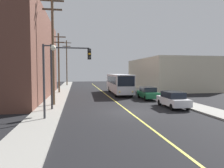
# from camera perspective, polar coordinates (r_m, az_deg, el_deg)

# --- Properties ---
(ground_plane) EXTENTS (120.00, 120.00, 0.00)m
(ground_plane) POSITION_cam_1_polar(r_m,az_deg,el_deg) (18.83, 4.82, -7.73)
(ground_plane) COLOR black
(sidewalk_left) EXTENTS (2.50, 90.00, 0.15)m
(sidewalk_left) POSITION_cam_1_polar(r_m,az_deg,el_deg) (28.21, -15.01, -3.95)
(sidewalk_left) COLOR gray
(sidewalk_left) RESTS_ON ground
(sidewalk_right) EXTENTS (2.50, 90.00, 0.15)m
(sidewalk_right) POSITION_cam_1_polar(r_m,az_deg,el_deg) (30.53, 13.27, -3.38)
(sidewalk_right) COLOR gray
(sidewalk_right) RESTS_ON ground
(lane_stripe_center) EXTENTS (0.16, 60.00, 0.01)m
(lane_stripe_center) POSITION_cam_1_polar(r_m,az_deg,el_deg) (33.40, -1.72, -2.83)
(lane_stripe_center) COLOR #D8CC4C
(lane_stripe_center) RESTS_ON ground
(building_left_brick) EXTENTS (10.00, 23.34, 11.45)m
(building_left_brick) POSITION_cam_1_polar(r_m,az_deg,el_deg) (31.65, -26.17, 6.85)
(building_left_brick) COLOR brown
(building_left_brick) RESTS_ON ground
(building_right_warehouse) EXTENTS (12.00, 19.76, 6.31)m
(building_right_warehouse) POSITION_cam_1_polar(r_m,az_deg,el_deg) (45.62, 15.03, 2.69)
(building_right_warehouse) COLOR beige
(building_right_warehouse) RESTS_ON ground
(city_bus) EXTENTS (3.00, 12.23, 3.20)m
(city_bus) POSITION_cam_1_polar(r_m,az_deg,el_deg) (33.87, 1.90, 0.33)
(city_bus) COLOR silver
(city_bus) RESTS_ON ground
(parked_car_white) EXTENTS (1.87, 4.43, 1.62)m
(parked_car_white) POSITION_cam_1_polar(r_m,az_deg,el_deg) (21.82, 16.46, -4.08)
(parked_car_white) COLOR silver
(parked_car_white) RESTS_ON ground
(parked_car_green) EXTENTS (1.93, 4.45, 1.62)m
(parked_car_green) POSITION_cam_1_polar(r_m,az_deg,el_deg) (27.69, 9.87, -2.43)
(parked_car_green) COLOR #196038
(parked_car_green) RESTS_ON ground
(utility_pole_near) EXTENTS (2.40, 0.28, 11.41)m
(utility_pole_near) POSITION_cam_1_polar(r_m,az_deg,el_deg) (22.75, -16.01, 10.22)
(utility_pole_near) COLOR brown
(utility_pole_near) RESTS_ON sidewalk_left
(utility_pole_mid) EXTENTS (2.40, 0.28, 9.89)m
(utility_pole_mid) POSITION_cam_1_polar(r_m,az_deg,el_deg) (35.99, -14.49, 6.43)
(utility_pole_mid) COLOR brown
(utility_pole_mid) RESTS_ON sidewalk_left
(utility_pole_far) EXTENTS (2.40, 0.28, 11.51)m
(utility_pole_far) POSITION_cam_1_polar(r_m,az_deg,el_deg) (54.79, -12.39, 6.25)
(utility_pole_far) COLOR brown
(utility_pole_far) RESTS_ON sidewalk_left
(traffic_signal_left_corner) EXTENTS (3.75, 0.48, 6.00)m
(traffic_signal_left_corner) POSITION_cam_1_polar(r_m,az_deg,el_deg) (19.76, -11.97, 5.28)
(traffic_signal_left_corner) COLOR #2D2D33
(traffic_signal_left_corner) RESTS_ON sidewalk_left
(street_lamp_left) EXTENTS (0.98, 0.40, 5.50)m
(street_lamp_left) POSITION_cam_1_polar(r_m,az_deg,el_deg) (15.99, -17.55, 3.65)
(street_lamp_left) COLOR #38383D
(street_lamp_left) RESTS_ON sidewalk_left
(fire_hydrant) EXTENTS (0.44, 0.26, 0.84)m
(fire_hydrant) POSITION_cam_1_polar(r_m,az_deg,el_deg) (26.61, 15.96, -3.30)
(fire_hydrant) COLOR red
(fire_hydrant) RESTS_ON sidewalk_right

